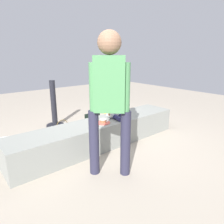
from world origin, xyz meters
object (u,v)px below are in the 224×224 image
Objects in this scene: gift_bag at (109,108)px; handbag_black_leather at (92,119)px; water_bottle_near_gift at (80,133)px; handbag_brown_canvas at (63,131)px; cake_plate at (103,122)px; adult_standing at (110,93)px; child_seated at (115,106)px; cake_box_white at (5,143)px.

handbag_black_leather is (-0.83, -0.45, -0.02)m from gift_bag.
water_bottle_near_gift is 0.60× the size of handbag_black_leather.
handbag_brown_canvas is (-0.79, -0.19, -0.01)m from handbag_black_leather.
cake_plate is 0.63× the size of handbag_black_leather.
adult_standing reaches higher than handbag_black_leather.
gift_bag is at bearing 33.22° from water_bottle_near_gift.
child_seated reaches higher than cake_box_white.
adult_standing is 2.09m from handbag_black_leather.
cake_plate is at bearing -131.69° from gift_bag.
gift_bag is at bearing 51.19° from adult_standing.
handbag_black_leather is at bearing -2.20° from cake_box_white.
water_bottle_near_gift is 1.25m from cake_box_white.
child_seated is 1.10m from adult_standing.
adult_standing reaches higher than cake_plate.
child_seated is 1.46× the size of cake_box_white.
gift_bag is 1.04× the size of cake_box_white.
handbag_black_leather reaches higher than gift_bag.
cake_plate is 1.99m from gift_bag.
cake_plate reaches higher than handbag_brown_canvas.
adult_standing is at bearing -133.76° from child_seated.
child_seated reaches higher than handbag_brown_canvas.
handbag_black_leather is 1.08× the size of handbag_brown_canvas.
cake_plate reaches higher than handbag_black_leather.
gift_bag is 0.97× the size of handbag_black_leather.
adult_standing is 1.55m from water_bottle_near_gift.
water_bottle_near_gift is at bearing 100.42° from cake_plate.
gift_bag is 0.94m from handbag_black_leather.
cake_box_white is at bearing 115.65° from adult_standing.
child_seated is 0.81m from water_bottle_near_gift.
handbag_black_leather is (0.48, 1.02, -0.31)m from cake_plate.
water_bottle_near_gift is (-1.41, -0.92, -0.05)m from gift_bag.
child_seated is 1.77m from gift_bag.
handbag_black_leather is at bearing 64.63° from cake_plate.
handbag_brown_canvas is at bearing -158.14° from gift_bag.
cake_plate is 0.65× the size of gift_bag.
cake_box_white is (-2.54, -0.39, -0.10)m from gift_bag.
handbag_brown_canvas is (0.92, -0.26, 0.06)m from cake_box_white.
cake_plate is (0.40, 0.65, -0.60)m from adult_standing.
handbag_brown_canvas is (0.09, 1.47, -0.92)m from adult_standing.
cake_plate is 0.69× the size of handbag_brown_canvas.
cake_plate is 0.65m from water_bottle_near_gift.
handbag_brown_canvas reaches higher than water_bottle_near_gift.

